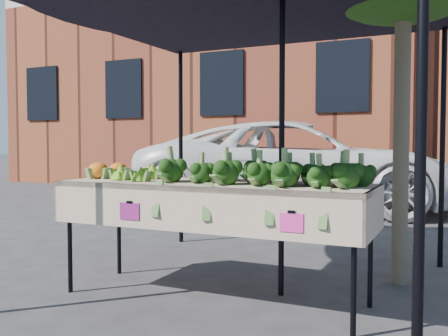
% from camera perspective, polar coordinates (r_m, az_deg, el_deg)
% --- Properties ---
extents(ground, '(90.00, 90.00, 0.00)m').
position_cam_1_polar(ground, '(4.04, -4.57, -14.41)').
color(ground, '#2F2F31').
extents(table, '(2.40, 0.81, 0.90)m').
position_cam_1_polar(table, '(3.85, -1.29, -8.34)').
color(table, '#C3AC8E').
rests_on(table, ground).
extents(canopy, '(3.16, 3.16, 2.74)m').
position_cam_1_polar(canopy, '(4.11, 2.34, 5.26)').
color(canopy, black).
rests_on(canopy, ground).
extents(broccoli_heap, '(1.58, 0.55, 0.23)m').
position_cam_1_polar(broccoli_heap, '(3.65, 4.36, 0.00)').
color(broccoli_heap, black).
rests_on(broccoli_heap, table).
extents(romanesco_cluster, '(0.41, 0.55, 0.18)m').
position_cam_1_polar(romanesco_cluster, '(4.15, -9.31, -0.06)').
color(romanesco_cluster, '#7BB229').
rests_on(romanesco_cluster, table).
extents(cauliflower_pair, '(0.21, 0.41, 0.16)m').
position_cam_1_polar(cauliflower_pair, '(4.40, -13.06, -0.05)').
color(cauliflower_pair, orange).
rests_on(cauliflower_pair, table).
extents(vehicle, '(2.08, 2.91, 5.76)m').
position_cam_1_polar(vehicle, '(9.29, 8.68, 13.20)').
color(vehicle, white).
rests_on(vehicle, ground).
extents(street_tree, '(1.96, 1.96, 3.86)m').
position_cam_1_polar(street_tree, '(4.52, 19.72, 11.99)').
color(street_tree, '#1E4C14').
rests_on(street_tree, ground).
extents(building_left, '(12.00, 8.00, 9.00)m').
position_cam_1_polar(building_left, '(17.15, 1.07, 13.90)').
color(building_left, brown).
rests_on(building_left, ground).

